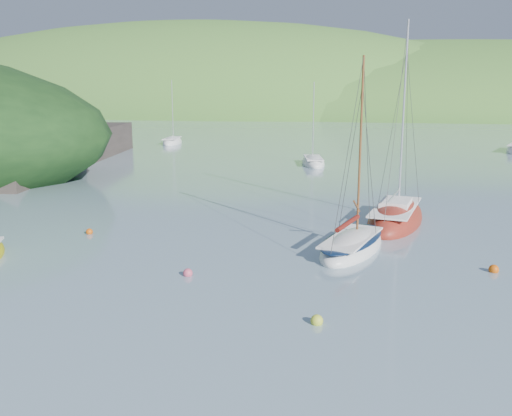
% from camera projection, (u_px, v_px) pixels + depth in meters
% --- Properties ---
extents(ground, '(700.00, 700.00, 0.00)m').
position_uv_depth(ground, '(189.00, 303.00, 22.50)').
color(ground, gray).
rests_on(ground, ground).
extents(shoreline_hills, '(690.00, 135.00, 56.00)m').
position_uv_depth(shoreline_hills, '(339.00, 111.00, 188.70)').
color(shoreline_hills, '#44742C').
rests_on(shoreline_hills, ground).
extents(daysailer_white, '(4.07, 7.29, 10.59)m').
position_uv_depth(daysailer_white, '(352.00, 246.00, 29.59)').
color(daysailer_white, white).
rests_on(daysailer_white, ground).
extents(sloop_red, '(4.43, 9.38, 13.34)m').
position_uv_depth(sloop_red, '(395.00, 219.00, 35.52)').
color(sloop_red, maroon).
rests_on(sloop_red, ground).
extents(distant_sloop_a, '(3.81, 7.05, 9.54)m').
position_uv_depth(distant_sloop_a, '(313.00, 163.00, 61.61)').
color(distant_sloop_a, white).
rests_on(distant_sloop_a, ground).
extents(distant_sloop_c, '(3.57, 7.29, 9.97)m').
position_uv_depth(distant_sloop_c, '(172.00, 142.00, 83.94)').
color(distant_sloop_c, white).
rests_on(distant_sloop_c, ground).
extents(mooring_buoys, '(22.03, 10.07, 0.46)m').
position_uv_depth(mooring_buoys, '(284.00, 273.00, 25.65)').
color(mooring_buoys, '#BBCA30').
rests_on(mooring_buoys, ground).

